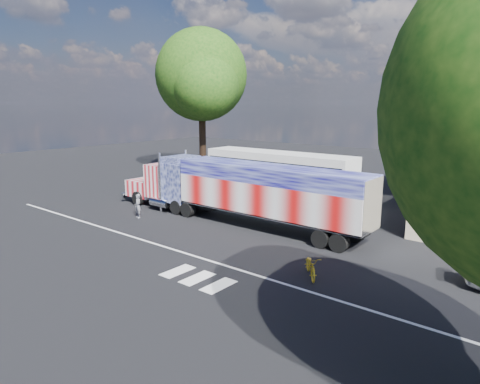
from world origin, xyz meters
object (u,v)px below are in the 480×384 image
Objects in this scene: bicycle at (311,266)px; tree_ne_a at (470,97)px; coach_bus at (278,175)px; woman at (138,206)px; semi_truck at (238,190)px; tree_nw_a at (202,76)px.

bicycle is 0.16× the size of tree_ne_a.
coach_bus is 11.09m from woman.
semi_truck is at bearing -74.85° from coach_bus.
woman is (-5.68, -3.14, -1.28)m from semi_truck.
tree_nw_a reaches higher than tree_ne_a.
tree_nw_a is (-9.12, 15.60, 9.12)m from woman.
semi_truck is 9.07m from bicycle.
coach_bus is 7.93× the size of woman.
tree_ne_a is (11.31, 6.94, 5.74)m from coach_bus.
coach_bus reaches higher than bicycle.
semi_truck reaches higher than woman.
woman is at bearing 134.26° from bicycle.
coach_bus is 14.46m from tree_ne_a.
bicycle is at bearing -37.15° from tree_nw_a.
coach_bus is (-1.96, 7.25, -0.22)m from semi_truck.
tree_ne_a reaches higher than semi_truck.
woman is 13.44m from bicycle.
bicycle is 0.13× the size of tree_nw_a.
bicycle is at bearing -30.78° from semi_truck.
tree_nw_a reaches higher than woman.
woman is at bearing -151.11° from semi_truck.
woman is 0.83× the size of bicycle.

